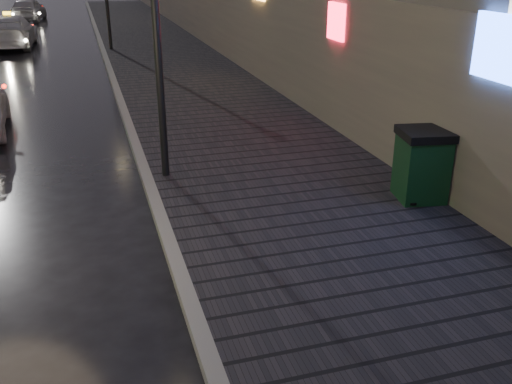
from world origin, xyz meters
TOP-DOWN VIEW (x-y plane):
  - sidewalk at (3.90, 21.00)m, footprint 4.60×58.00m
  - curb at (1.50, 21.00)m, footprint 0.20×58.00m
  - trash_bin at (5.80, 3.65)m, footprint 0.91×0.91m
  - taxi_mid at (-2.43, 24.78)m, footprint 2.23×5.07m
  - car_far at (-2.37, 36.61)m, footprint 2.19×4.33m

SIDE VIEW (x-z plane):
  - sidewalk at x=3.90m, z-range 0.00..0.15m
  - curb at x=1.50m, z-range 0.00..0.15m
  - car_far at x=-2.37m, z-range 0.00..1.42m
  - taxi_mid at x=-2.43m, z-range 0.00..1.45m
  - trash_bin at x=5.80m, z-range 0.16..1.36m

